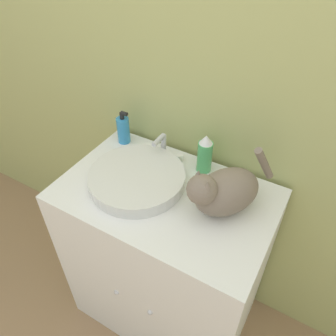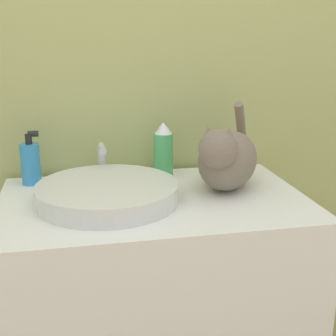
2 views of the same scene
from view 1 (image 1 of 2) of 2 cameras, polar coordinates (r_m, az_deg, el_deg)
wall_back at (r=1.30m, az=6.72°, el=15.29°), size 6.00×0.05×2.50m
vanity_cabinet at (r=1.62m, az=-0.38°, el=-15.70°), size 0.84×0.55×0.90m
sink_basin at (r=1.30m, az=-5.42°, el=-1.78°), size 0.38×0.38×0.05m
faucet at (r=1.41m, az=-0.95°, el=3.65°), size 0.19×0.09×0.12m
cat at (r=1.16m, az=9.66°, el=-3.94°), size 0.27×0.34×0.24m
soap_bottle at (r=1.51m, az=-7.78°, el=6.67°), size 0.06×0.06×0.16m
spray_bottle at (r=1.33m, az=6.43°, el=2.45°), size 0.06×0.06×0.17m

